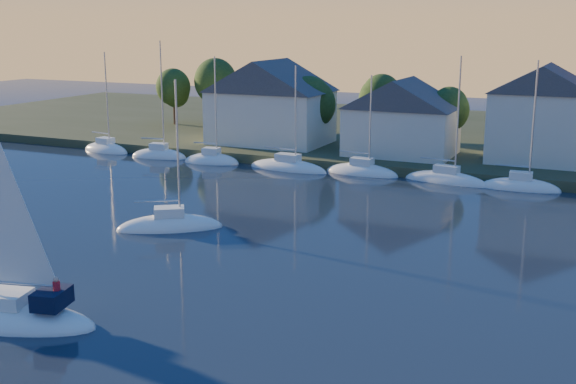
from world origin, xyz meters
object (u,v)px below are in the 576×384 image
Objects in this scene: clubhouse_west at (271,101)px; drifting_sailboat_left at (170,228)px; clubhouse_centre at (402,116)px; hero_sailboat at (5,310)px; clubhouse_east at (543,112)px.

drifting_sailboat_left reaches higher than clubhouse_west.
hero_sailboat reaches higher than clubhouse_centre.
clubhouse_centre is at bearing -110.79° from hero_sailboat.
clubhouse_west is 30.02m from clubhouse_east.
hero_sailboat is at bearing -117.65° from drifting_sailboat_left.
hero_sailboat is at bearing -111.74° from clubhouse_east.
hero_sailboat reaches higher than clubhouse_east.
drifting_sailboat_left is (7.59, -32.58, -5.84)m from clubhouse_west.
clubhouse_centre is 14.17m from clubhouse_east.
hero_sailboat reaches higher than drifting_sailboat_left.
clubhouse_centre is at bearing 41.22° from drifting_sailboat_left.
clubhouse_centre is at bearing -3.58° from clubhouse_west.
clubhouse_east is at bearing 8.13° from clubhouse_centre.
drifting_sailboat_left reaches higher than clubhouse_centre.
clubhouse_east reaches higher than clubhouse_west.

